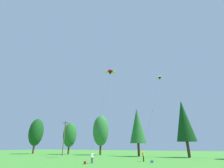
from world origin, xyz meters
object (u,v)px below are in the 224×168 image
kite_flyer_mid (143,155)px  parafoil_kite_mid_white (160,78)px  picnic_cooler (152,162)px  kite_flyer_near (92,156)px  utility_pole (64,137)px  backpack (85,163)px  parafoil_kite_high_red_yellow (110,72)px

kite_flyer_mid → parafoil_kite_mid_white: size_ratio=0.07×
kite_flyer_mid → picnic_cooler: 2.49m
kite_flyer_near → picnic_cooler: 9.68m
utility_pole → kite_flyer_near: (19.92, -14.43, -4.13)m
utility_pole → backpack: 25.89m
kite_flyer_near → parafoil_kite_high_red_yellow: bearing=106.1°
utility_pole → kite_flyer_mid: utility_pole is taller
parafoil_kite_mid_white → picnic_cooler: parafoil_kite_mid_white is taller
kite_flyer_mid → kite_flyer_near: bearing=-130.9°
kite_flyer_mid → backpack: kite_flyer_mid is taller
parafoil_kite_mid_white → kite_flyer_near: bearing=-103.8°
parafoil_kite_mid_white → picnic_cooler: (1.14, -22.02, -23.44)m
kite_flyer_near → picnic_cooler: size_ratio=3.25×
utility_pole → kite_flyer_near: utility_pole is taller
parafoil_kite_mid_white → picnic_cooler: size_ratio=44.45×
utility_pole → kite_flyer_mid: 27.33m
parafoil_kite_mid_white → backpack: 38.01m
parafoil_kite_high_red_yellow → backpack: (3.41, -14.02, -21.37)m
kite_flyer_near → parafoil_kite_mid_white: size_ratio=0.07×
kite_flyer_near → parafoil_kite_mid_white: (6.75, 27.56, 22.61)m
kite_flyer_mid → picnic_cooler: size_ratio=3.25×
picnic_cooler → utility_pole: bearing=47.0°
utility_pole → kite_flyer_near: bearing=-35.9°
parafoil_kite_high_red_yellow → picnic_cooler: bearing=-31.0°
parafoil_kite_mid_white → utility_pole: bearing=-153.8°
parafoil_kite_high_red_yellow → parafoil_kite_mid_white: size_ratio=0.90×
parafoil_kite_mid_white → backpack: size_ratio=57.79×
kite_flyer_near → picnic_cooler: kite_flyer_near is taller
utility_pole → picnic_cooler: bearing=-17.7°
utility_pole → parafoil_kite_mid_white: parafoil_kite_mid_white is taller
parafoil_kite_high_red_yellow → picnic_cooler: (11.48, -6.90, -21.40)m
utility_pole → kite_flyer_mid: size_ratio=5.76×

